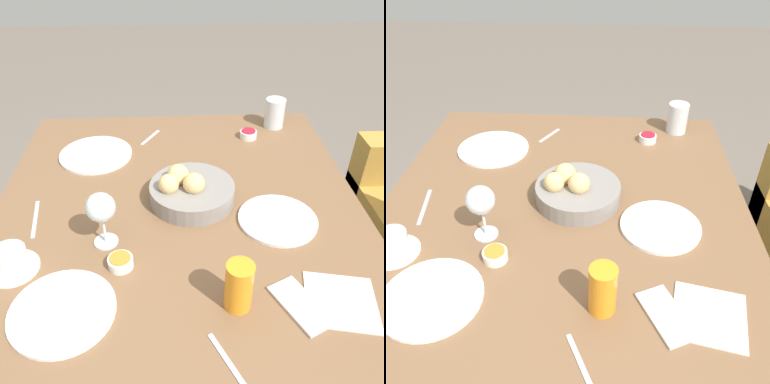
# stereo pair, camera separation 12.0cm
# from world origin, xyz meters

# --- Properties ---
(ground_plane) EXTENTS (10.00, 10.00, 0.00)m
(ground_plane) POSITION_xyz_m (0.00, 0.00, 0.00)
(ground_plane) COLOR #6B6056
(dining_table) EXTENTS (1.26, 1.08, 0.72)m
(dining_table) POSITION_xyz_m (0.00, 0.00, 0.63)
(dining_table) COLOR brown
(dining_table) RESTS_ON ground_plane
(bread_basket) EXTENTS (0.25, 0.25, 0.11)m
(bread_basket) POSITION_xyz_m (-0.06, 0.03, 0.75)
(bread_basket) COLOR gray
(bread_basket) RESTS_ON dining_table
(plate_near_left) EXTENTS (0.25, 0.25, 0.01)m
(plate_near_left) POSITION_xyz_m (-0.33, -0.28, 0.72)
(plate_near_left) COLOR white
(plate_near_left) RESTS_ON dining_table
(plate_near_right) EXTENTS (0.24, 0.24, 0.01)m
(plate_near_right) POSITION_xyz_m (0.34, -0.27, 0.72)
(plate_near_right) COLOR white
(plate_near_right) RESTS_ON dining_table
(plate_far_center) EXTENTS (0.22, 0.22, 0.01)m
(plate_far_center) POSITION_xyz_m (0.05, 0.28, 0.72)
(plate_far_center) COLOR white
(plate_far_center) RESTS_ON dining_table
(juice_glass) EXTENTS (0.06, 0.06, 0.12)m
(juice_glass) POSITION_xyz_m (0.34, 0.12, 0.78)
(juice_glass) COLOR orange
(juice_glass) RESTS_ON dining_table
(water_tumbler) EXTENTS (0.08, 0.08, 0.11)m
(water_tumbler) POSITION_xyz_m (-0.52, 0.39, 0.77)
(water_tumbler) COLOR silver
(water_tumbler) RESTS_ON dining_table
(wine_glass) EXTENTS (0.08, 0.08, 0.16)m
(wine_glass) POSITION_xyz_m (0.12, -0.20, 0.83)
(wine_glass) COLOR silver
(wine_glass) RESTS_ON dining_table
(coffee_cup) EXTENTS (0.13, 0.13, 0.06)m
(coffee_cup) POSITION_xyz_m (0.20, -0.41, 0.74)
(coffee_cup) COLOR white
(coffee_cup) RESTS_ON dining_table
(jam_bowl_berry) EXTENTS (0.06, 0.06, 0.03)m
(jam_bowl_berry) POSITION_xyz_m (-0.43, 0.27, 0.73)
(jam_bowl_berry) COLOR white
(jam_bowl_berry) RESTS_ON dining_table
(jam_bowl_honey) EXTENTS (0.06, 0.06, 0.03)m
(jam_bowl_honey) POSITION_xyz_m (0.20, -0.15, 0.73)
(jam_bowl_honey) COLOR white
(jam_bowl_honey) RESTS_ON dining_table
(fork_silver) EXTENTS (0.16, 0.04, 0.00)m
(fork_silver) POSITION_xyz_m (0.01, -0.41, 0.72)
(fork_silver) COLOR #B7B7BC
(fork_silver) RESTS_ON dining_table
(knife_silver) EXTENTS (0.15, 0.08, 0.00)m
(knife_silver) POSITION_xyz_m (0.48, 0.09, 0.72)
(knife_silver) COLOR #B7B7BC
(knife_silver) RESTS_ON dining_table
(spoon_coffee) EXTENTS (0.11, 0.07, 0.00)m
(spoon_coffee) POSITION_xyz_m (-0.45, -0.10, 0.72)
(spoon_coffee) COLOR #B7B7BC
(spoon_coffee) RESTS_ON dining_table
(napkin) EXTENTS (0.19, 0.19, 0.00)m
(napkin) POSITION_xyz_m (0.34, 0.36, 0.72)
(napkin) COLOR silver
(napkin) RESTS_ON dining_table
(cell_phone) EXTENTS (0.17, 0.13, 0.01)m
(cell_phone) POSITION_xyz_m (0.35, 0.26, 0.72)
(cell_phone) COLOR silver
(cell_phone) RESTS_ON dining_table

